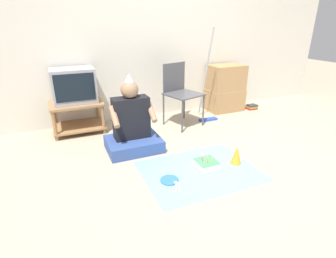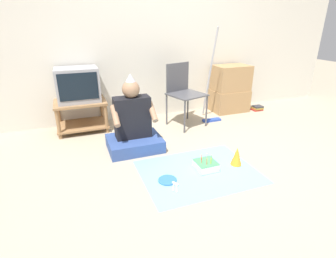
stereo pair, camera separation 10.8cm
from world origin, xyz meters
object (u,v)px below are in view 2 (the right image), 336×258
at_px(book_pile, 257,108).
at_px(paper_plate, 167,180).
at_px(folding_chair, 183,90).
at_px(tv, 78,85).
at_px(cardboard_box_stack, 230,89).
at_px(birthday_cake, 206,165).
at_px(dust_mop, 211,94).
at_px(party_hat_blue, 237,156).
at_px(person_seated, 133,127).

height_order(book_pile, paper_plate, book_pile).
bearing_deg(paper_plate, folding_chair, 61.21).
height_order(tv, paper_plate, tv).
distance_m(folding_chair, paper_plate, 1.59).
xyz_separation_m(tv, cardboard_box_stack, (2.34, -0.00, -0.26)).
bearing_deg(birthday_cake, dust_mop, 59.73).
relative_size(dust_mop, party_hat_blue, 6.95).
distance_m(dust_mop, party_hat_blue, 1.41).
height_order(tv, folding_chair, folding_chair).
xyz_separation_m(tv, dust_mop, (1.83, -0.26, -0.23)).
relative_size(tv, person_seated, 0.61).
relative_size(book_pile, paper_plate, 0.97).
distance_m(party_hat_blue, paper_plate, 0.78).
xyz_separation_m(folding_chair, cardboard_box_stack, (0.96, 0.28, -0.14)).
relative_size(book_pile, party_hat_blue, 0.89).
bearing_deg(party_hat_blue, folding_chair, 92.08).
height_order(cardboard_box_stack, paper_plate, cardboard_box_stack).
bearing_deg(paper_plate, party_hat_blue, 2.14).
relative_size(person_seated, party_hat_blue, 4.58).
relative_size(birthday_cake, paper_plate, 1.18).
height_order(book_pile, person_seated, person_seated).
bearing_deg(tv, birthday_cake, -54.98).
xyz_separation_m(tv, folding_chair, (1.37, -0.28, -0.12)).
height_order(folding_chair, person_seated, person_seated).
distance_m(tv, folding_chair, 1.40).
distance_m(cardboard_box_stack, paper_plate, 2.36).
bearing_deg(party_hat_blue, book_pile, 45.71).
distance_m(tv, paper_plate, 1.84).
bearing_deg(party_hat_blue, dust_mop, 72.67).
bearing_deg(birthday_cake, cardboard_box_stack, 50.86).
height_order(dust_mop, birthday_cake, dust_mop).
xyz_separation_m(cardboard_box_stack, person_seated, (-1.81, -0.82, -0.10)).
bearing_deg(cardboard_box_stack, person_seated, -155.78).
bearing_deg(person_seated, party_hat_blue, -40.35).
xyz_separation_m(folding_chair, paper_plate, (-0.73, -1.32, -0.50)).
relative_size(cardboard_box_stack, person_seated, 0.85).
height_order(folding_chair, party_hat_blue, folding_chair).
relative_size(cardboard_box_stack, dust_mop, 0.56).
xyz_separation_m(book_pile, party_hat_blue, (-1.38, -1.42, 0.06)).
bearing_deg(party_hat_blue, person_seated, 139.65).
xyz_separation_m(dust_mop, party_hat_blue, (-0.41, -1.31, -0.30)).
xyz_separation_m(book_pile, paper_plate, (-2.16, -1.45, -0.03)).
bearing_deg(cardboard_box_stack, book_pile, -18.91).
height_order(tv, party_hat_blue, tv).
bearing_deg(paper_plate, cardboard_box_stack, 43.49).
height_order(folding_chair, dust_mop, dust_mop).
bearing_deg(tv, book_pile, -3.26).
height_order(person_seated, party_hat_blue, person_seated).
relative_size(party_hat_blue, paper_plate, 1.09).
distance_m(folding_chair, party_hat_blue, 1.36).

